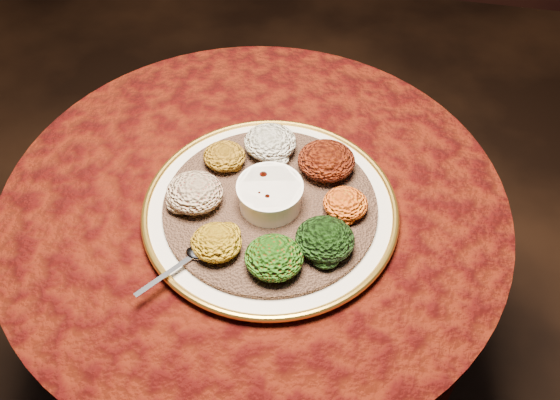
# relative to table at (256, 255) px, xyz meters

# --- Properties ---
(table) EXTENTS (0.96, 0.96, 0.73)m
(table) POSITION_rel_table_xyz_m (0.00, 0.00, 0.00)
(table) COLOR black
(table) RESTS_ON ground
(platter) EXTENTS (0.51, 0.51, 0.02)m
(platter) POSITION_rel_table_xyz_m (0.04, -0.03, 0.19)
(platter) COLOR silver
(platter) RESTS_ON table
(injera) EXTENTS (0.50, 0.50, 0.01)m
(injera) POSITION_rel_table_xyz_m (0.04, -0.03, 0.20)
(injera) COLOR brown
(injera) RESTS_ON platter
(stew_bowl) EXTENTS (0.12, 0.12, 0.05)m
(stew_bowl) POSITION_rel_table_xyz_m (0.04, -0.03, 0.24)
(stew_bowl) COLOR white
(stew_bowl) RESTS_ON injera
(spoon) EXTENTS (0.10, 0.12, 0.01)m
(spoon) POSITION_rel_table_xyz_m (-0.07, -0.17, 0.21)
(spoon) COLOR silver
(spoon) RESTS_ON injera
(portion_ayib) EXTENTS (0.10, 0.10, 0.05)m
(portion_ayib) POSITION_rel_table_xyz_m (0.01, 0.10, 0.23)
(portion_ayib) COLOR silver
(portion_ayib) RESTS_ON injera
(portion_kitfo) EXTENTS (0.11, 0.10, 0.05)m
(portion_kitfo) POSITION_rel_table_xyz_m (0.12, 0.08, 0.23)
(portion_kitfo) COLOR black
(portion_kitfo) RESTS_ON injera
(portion_tikil) EXTENTS (0.08, 0.08, 0.04)m
(portion_tikil) POSITION_rel_table_xyz_m (0.17, -0.02, 0.23)
(portion_tikil) COLOR #C08C10
(portion_tikil) RESTS_ON injera
(portion_gomen) EXTENTS (0.10, 0.10, 0.05)m
(portion_gomen) POSITION_rel_table_xyz_m (0.15, -0.11, 0.23)
(portion_gomen) COLOR black
(portion_gomen) RESTS_ON injera
(portion_mixveg) EXTENTS (0.10, 0.09, 0.05)m
(portion_mixveg) POSITION_rel_table_xyz_m (0.07, -0.16, 0.23)
(portion_mixveg) COLOR #972009
(portion_mixveg) RESTS_ON injera
(portion_kik) EXTENTS (0.09, 0.08, 0.04)m
(portion_kik) POSITION_rel_table_xyz_m (-0.03, -0.15, 0.23)
(portion_kik) COLOR #A87E0E
(portion_kik) RESTS_ON injera
(portion_timatim) EXTENTS (0.10, 0.10, 0.05)m
(portion_timatim) POSITION_rel_table_xyz_m (-0.09, -0.05, 0.23)
(portion_timatim) COLOR maroon
(portion_timatim) RESTS_ON injera
(portion_shiro) EXTENTS (0.08, 0.08, 0.04)m
(portion_shiro) POSITION_rel_table_xyz_m (-0.07, 0.05, 0.23)
(portion_shiro) COLOR #9C6712
(portion_shiro) RESTS_ON injera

